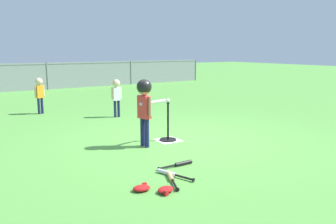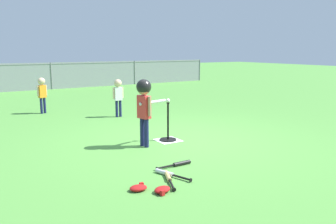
{
  "view_description": "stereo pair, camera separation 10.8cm",
  "coord_description": "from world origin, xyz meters",
  "views": [
    {
      "loc": [
        -3.71,
        -5.15,
        1.72
      ],
      "look_at": [
        -0.25,
        0.17,
        0.55
      ],
      "focal_mm": 36.69,
      "sensor_mm": 36.0,
      "label": 1
    },
    {
      "loc": [
        -3.62,
        -5.2,
        1.72
      ],
      "look_at": [
        -0.25,
        0.17,
        0.55
      ],
      "focal_mm": 36.69,
      "sensor_mm": 36.0,
      "label": 2
    }
  ],
  "objects": [
    {
      "name": "ground_plane",
      "position": [
        0.0,
        0.0,
        0.0
      ],
      "size": [
        60.0,
        60.0,
        0.0
      ],
      "primitive_type": "plane",
      "color": "#51933D"
    },
    {
      "name": "home_plate",
      "position": [
        -0.25,
        0.17,
        0.0
      ],
      "size": [
        0.44,
        0.44,
        0.01
      ],
      "primitive_type": "cube",
      "color": "white",
      "rests_on": "ground_plane"
    },
    {
      "name": "batting_tee",
      "position": [
        -0.25,
        0.17,
        0.12
      ],
      "size": [
        0.32,
        0.32,
        0.73
      ],
      "color": "black",
      "rests_on": "ground_plane"
    },
    {
      "name": "baseball_on_tee",
      "position": [
        -0.25,
        0.17,
        0.77
      ],
      "size": [
        0.07,
        0.07,
        0.07
      ],
      "primitive_type": "sphere",
      "color": "white",
      "rests_on": "batting_tee"
    },
    {
      "name": "batter_child",
      "position": [
        -0.82,
        0.03,
        0.86
      ],
      "size": [
        0.64,
        0.34,
        1.2
      ],
      "color": "#191E4C",
      "rests_on": "ground_plane"
    },
    {
      "name": "fielder_deep_left",
      "position": [
        -0.09,
        2.79,
        0.62
      ],
      "size": [
        0.29,
        0.19,
        0.97
      ],
      "color": "#191E4C",
      "rests_on": "ground_plane"
    },
    {
      "name": "fielder_near_left",
      "position": [
        -1.62,
        4.33,
        0.62
      ],
      "size": [
        0.28,
        0.19,
        0.97
      ],
      "color": "#191E4C",
      "rests_on": "ground_plane"
    },
    {
      "name": "spare_bat_silver",
      "position": [
        -1.24,
        -1.41,
        0.03
      ],
      "size": [
        0.25,
        0.58,
        0.06
      ],
      "color": "silver",
      "rests_on": "ground_plane"
    },
    {
      "name": "spare_bat_wood",
      "position": [
        -1.32,
        -1.55,
        0.03
      ],
      "size": [
        0.29,
        0.59,
        0.06
      ],
      "color": "#DBB266",
      "rests_on": "ground_plane"
    },
    {
      "name": "spare_bat_black",
      "position": [
        -0.89,
        -1.15,
        0.03
      ],
      "size": [
        0.59,
        0.06,
        0.06
      ],
      "color": "black",
      "rests_on": "ground_plane"
    },
    {
      "name": "glove_by_plate",
      "position": [
        -1.59,
        -1.85,
        0.04
      ],
      "size": [
        0.25,
        0.21,
        0.07
      ],
      "color": "#B21919",
      "rests_on": "ground_plane"
    },
    {
      "name": "glove_near_bats",
      "position": [
        -1.81,
        -1.64,
        0.04
      ],
      "size": [
        0.24,
        0.19,
        0.07
      ],
      "color": "#B21919",
      "rests_on": "ground_plane"
    },
    {
      "name": "outfield_fence",
      "position": [
        0.0,
        10.0,
        0.62
      ],
      "size": [
        16.06,
        0.06,
        1.15
      ],
      "color": "slate",
      "rests_on": "ground_plane"
    }
  ]
}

